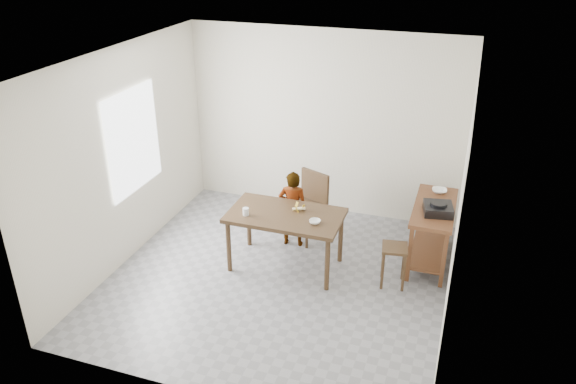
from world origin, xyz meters
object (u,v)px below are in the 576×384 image
(dining_table, at_px, (285,240))
(prep_counter, at_px, (431,234))
(child, at_px, (293,209))
(dining_chair, at_px, (305,208))
(stool, at_px, (393,265))

(dining_table, xyz_separation_m, prep_counter, (1.72, 0.70, 0.03))
(prep_counter, relative_size, child, 1.12)
(dining_chair, bearing_deg, dining_table, -69.37)
(dining_chair, bearing_deg, prep_counter, 21.08)
(dining_table, xyz_separation_m, child, (-0.08, 0.54, 0.16))
(dining_table, distance_m, child, 0.57)
(prep_counter, distance_m, dining_chair, 1.69)
(prep_counter, distance_m, stool, 0.78)
(prep_counter, relative_size, dining_chair, 1.28)
(prep_counter, xyz_separation_m, stool, (-0.37, -0.67, -0.14))
(dining_chair, xyz_separation_m, stool, (1.33, -0.72, -0.20))
(stool, bearing_deg, dining_table, -178.76)
(child, bearing_deg, dining_chair, -126.21)
(prep_counter, bearing_deg, dining_chair, 178.30)
(dining_chair, bearing_deg, child, -95.15)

